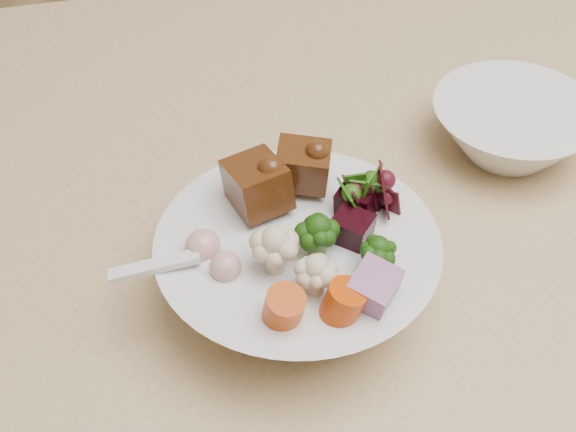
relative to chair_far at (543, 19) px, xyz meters
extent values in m
cylinder|color=tan|center=(-0.96, -0.24, -0.13)|extent=(0.06, 0.06, 0.74)
cube|color=tan|center=(-0.02, -0.07, -0.06)|extent=(0.50, 0.50, 0.04)
cylinder|color=tan|center=(-0.23, -0.19, -0.29)|extent=(0.03, 0.03, 0.42)
cylinder|color=tan|center=(-0.14, 0.14, -0.29)|extent=(0.03, 0.03, 0.42)
sphere|color=black|center=(-0.69, -0.67, 0.35)|extent=(0.03, 0.03, 0.03)
sphere|color=beige|center=(-0.72, -0.67, 0.35)|extent=(0.03, 0.03, 0.03)
cube|color=black|center=(-0.65, -0.64, 0.34)|extent=(0.03, 0.03, 0.02)
cube|color=#895381|center=(-0.68, -0.71, 0.35)|extent=(0.04, 0.04, 0.03)
cylinder|color=#D34405|center=(-0.73, -0.71, 0.35)|extent=(0.03, 0.03, 0.03)
sphere|color=#CD9390|center=(-0.75, -0.66, 0.34)|extent=(0.02, 0.02, 0.02)
ellipsoid|color=silver|center=(-0.76, -0.65, 0.34)|extent=(0.03, 0.03, 0.01)
cube|color=silver|center=(-0.80, -0.64, 0.34)|extent=(0.06, 0.02, 0.01)
camera|label=1|loc=(-0.83, -0.99, 0.72)|focal=50.00mm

